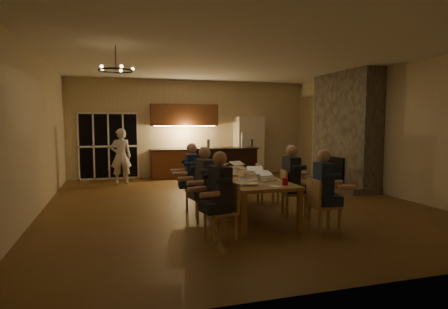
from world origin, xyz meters
TOP-DOWN VIEW (x-y plane):
  - floor at (0.00, 0.00)m, footprint 9.00×9.00m
  - back_wall at (0.00, 4.52)m, footprint 8.00×0.04m
  - left_wall at (-4.02, 0.00)m, footprint 0.04×9.00m
  - right_wall at (4.02, 0.00)m, footprint 0.04×9.00m
  - ceiling at (0.00, 0.00)m, footprint 8.00×9.00m
  - french_doors at (-2.70, 4.47)m, footprint 1.86×0.08m
  - fireplace at (3.70, 1.20)m, footprint 0.58×2.50m
  - kitchenette at (-0.30, 4.20)m, footprint 2.24×0.68m
  - refrigerator at (1.90, 4.15)m, footprint 0.90×0.68m
  - dining_table at (-0.08, -0.87)m, footprint 1.10×3.20m
  - bar_island at (0.55, 2.45)m, footprint 1.92×0.80m
  - chair_left_near at (-0.97, -2.44)m, footprint 0.51×0.51m
  - chair_left_mid at (-0.92, -1.32)m, footprint 0.50×0.50m
  - chair_left_far at (-0.92, -0.33)m, footprint 0.52×0.52m
  - chair_right_near at (0.79, -2.54)m, footprint 0.45×0.45m
  - chair_right_mid at (0.81, -1.41)m, footprint 0.52×0.52m
  - chair_right_far at (0.74, -0.29)m, footprint 0.49×0.49m
  - person_left_near at (-0.99, -2.47)m, footprint 0.70×0.70m
  - person_right_near at (0.79, -2.49)m, footprint 0.70×0.70m
  - person_left_mid at (-0.97, -1.38)m, footprint 0.69×0.69m
  - person_right_mid at (0.76, -1.38)m, footprint 0.63×0.63m
  - person_left_far at (-0.97, -0.23)m, footprint 0.64×0.64m
  - standing_person at (-2.35, 3.37)m, footprint 0.62×0.43m
  - chandelier at (-2.46, -0.78)m, footprint 0.62×0.62m
  - laptop_a at (-0.32, -1.92)m, footprint 0.38×0.35m
  - laptop_b at (0.13, -1.64)m, footprint 0.37×0.33m
  - laptop_c at (-0.30, -0.75)m, footprint 0.35×0.31m
  - laptop_d at (0.18, -0.93)m, footprint 0.39×0.37m
  - laptop_e at (-0.28, 0.18)m, footprint 0.36×0.33m
  - laptop_f at (0.22, 0.13)m, footprint 0.40×0.38m
  - mug_front at (-0.14, -1.25)m, footprint 0.07×0.07m
  - mug_mid at (0.02, -0.25)m, footprint 0.08×0.08m
  - mug_back at (-0.40, -0.06)m, footprint 0.08×0.08m
  - redcup_near at (0.26, -2.15)m, footprint 0.10×0.10m
  - redcup_mid at (-0.52, -0.54)m, footprint 0.08×0.08m
  - can_silver at (-0.01, -1.60)m, footprint 0.06×0.06m
  - can_cola at (-0.25, 0.55)m, footprint 0.06×0.06m
  - can_right at (0.37, -0.63)m, footprint 0.06×0.06m
  - plate_near at (0.26, -1.49)m, footprint 0.25×0.25m
  - plate_left at (-0.38, -1.83)m, footprint 0.27×0.27m
  - plate_far at (0.32, -0.15)m, footprint 0.24×0.24m
  - notepad at (0.03, -2.28)m, footprint 0.20×0.24m
  - bar_bottle at (0.08, 2.52)m, footprint 0.08×0.08m
  - bar_blender at (1.09, 2.34)m, footprint 0.15×0.15m

SIDE VIEW (x-z plane):
  - floor at x=0.00m, z-range 0.00..0.00m
  - dining_table at x=-0.08m, z-range 0.00..0.75m
  - chair_left_near at x=-0.97m, z-range 0.00..0.89m
  - chair_left_mid at x=-0.92m, z-range 0.00..0.89m
  - chair_left_far at x=-0.92m, z-range 0.00..0.89m
  - chair_right_near at x=0.79m, z-range 0.00..0.89m
  - chair_right_mid at x=0.81m, z-range 0.00..0.89m
  - chair_right_far at x=0.74m, z-range 0.00..0.89m
  - bar_island at x=0.55m, z-range 0.00..1.08m
  - person_left_near at x=-0.99m, z-range 0.00..1.38m
  - person_right_near at x=0.79m, z-range 0.00..1.38m
  - person_left_mid at x=-0.97m, z-range 0.00..1.38m
  - person_right_mid at x=0.76m, z-range 0.00..1.38m
  - person_left_far at x=-0.97m, z-range 0.00..1.38m
  - notepad at x=0.03m, z-range 0.75..0.76m
  - plate_near at x=0.26m, z-range 0.75..0.77m
  - plate_left at x=-0.38m, z-range 0.75..0.77m
  - plate_far at x=0.32m, z-range 0.75..0.77m
  - mug_front at x=-0.14m, z-range 0.75..0.85m
  - mug_mid at x=0.02m, z-range 0.75..0.85m
  - mug_back at x=-0.40m, z-range 0.75..0.85m
  - redcup_near at x=0.26m, z-range 0.75..0.87m
  - redcup_mid at x=-0.52m, z-range 0.75..0.87m
  - can_silver at x=-0.01m, z-range 0.75..0.87m
  - can_cola at x=-0.25m, z-range 0.75..0.87m
  - can_right at x=0.37m, z-range 0.75..0.87m
  - standing_person at x=-2.35m, z-range 0.00..1.64m
  - laptop_a at x=-0.32m, z-range 0.75..0.98m
  - laptop_b at x=0.13m, z-range 0.75..0.98m
  - laptop_c at x=-0.30m, z-range 0.75..0.98m
  - laptop_d at x=0.18m, z-range 0.75..0.98m
  - laptop_e at x=-0.28m, z-range 0.75..0.98m
  - laptop_f at x=0.22m, z-range 0.75..0.98m
  - refrigerator at x=1.90m, z-range 0.00..2.00m
  - french_doors at x=-2.70m, z-range 0.00..2.10m
  - kitchenette at x=-0.30m, z-range 0.00..2.40m
  - bar_bottle at x=0.08m, z-range 1.08..1.32m
  - bar_blender at x=1.09m, z-range 1.08..1.51m
  - back_wall at x=0.00m, z-range 0.00..3.20m
  - left_wall at x=-4.02m, z-range 0.00..3.20m
  - right_wall at x=4.02m, z-range 0.00..3.20m
  - fireplace at x=3.70m, z-range 0.00..3.20m
  - chandelier at x=-2.46m, z-range 2.73..2.77m
  - ceiling at x=0.00m, z-range 3.20..3.24m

